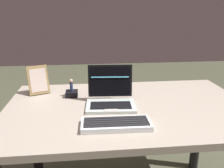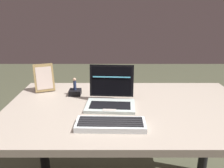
{
  "view_description": "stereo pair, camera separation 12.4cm",
  "coord_description": "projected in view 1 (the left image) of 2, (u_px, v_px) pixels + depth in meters",
  "views": [
    {
      "loc": [
        -0.21,
        -1.16,
        1.22
      ],
      "look_at": [
        -0.09,
        0.01,
        0.83
      ],
      "focal_mm": 37.68,
      "sensor_mm": 36.0,
      "label": 1
    },
    {
      "loc": [
        -0.09,
        -1.17,
        1.22
      ],
      "look_at": [
        -0.09,
        0.01,
        0.83
      ],
      "focal_mm": 37.68,
      "sensor_mm": 36.0,
      "label": 2
    }
  ],
  "objects": [
    {
      "name": "laptop_front",
      "position": [
        111.0,
        98.0,
        1.27
      ],
      "size": [
        0.27,
        0.22,
        0.21
      ],
      "color": "#B1C0B9",
      "rests_on": "desk"
    },
    {
      "name": "external_keyboard",
      "position": [
        116.0,
        124.0,
        1.05
      ],
      "size": [
        0.31,
        0.13,
        0.03
      ],
      "color": "silver",
      "rests_on": "desk"
    },
    {
      "name": "figurine_stand",
      "position": [
        72.0,
        94.0,
        1.41
      ],
      "size": [
        0.07,
        0.07,
        0.03
      ],
      "primitive_type": "cube",
      "color": "black",
      "rests_on": "desk"
    },
    {
      "name": "figurine",
      "position": [
        71.0,
        85.0,
        1.39
      ],
      "size": [
        0.02,
        0.02,
        0.08
      ],
      "color": "navy",
      "rests_on": "figurine_stand"
    },
    {
      "name": "coffee_mug",
      "position": [
        108.0,
        83.0,
        1.49
      ],
      "size": [
        0.14,
        0.09,
        0.1
      ],
      "color": "#AE412C",
      "rests_on": "desk"
    },
    {
      "name": "photo_frame",
      "position": [
        38.0,
        80.0,
        1.43
      ],
      "size": [
        0.13,
        0.1,
        0.17
      ],
      "color": "olive",
      "rests_on": "desk"
    },
    {
      "name": "desk",
      "position": [
        128.0,
        123.0,
        1.31
      ],
      "size": [
        1.33,
        0.82,
        0.71
      ],
      "color": "#9E9183",
      "rests_on": "ground"
    }
  ]
}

